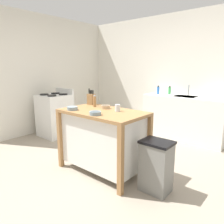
{
  "coord_description": "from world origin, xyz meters",
  "views": [
    {
      "loc": [
        1.8,
        -2.09,
        1.46
      ],
      "look_at": [
        -0.12,
        0.18,
        0.83
      ],
      "focal_mm": 33.69,
      "sensor_mm": 36.0,
      "label": 1
    }
  ],
  "objects_px": {
    "stove": "(55,115)",
    "bottle_dish_soap": "(158,90)",
    "sink_faucet": "(188,90)",
    "bottle_hand_soap": "(170,91)",
    "drinking_cup": "(118,108)",
    "knife_block": "(91,99)",
    "pepper_grinder": "(95,101)",
    "trash_bin": "(156,166)",
    "bowl_ceramic_small": "(106,107)",
    "kitchen_island": "(103,138)",
    "bowl_stoneware_deep": "(72,108)",
    "bowl_ceramic_wide": "(95,113)"
  },
  "relations": [
    {
      "from": "drinking_cup",
      "to": "bottle_dish_soap",
      "type": "distance_m",
      "value": 1.97
    },
    {
      "from": "kitchen_island",
      "to": "bottle_dish_soap",
      "type": "distance_m",
      "value": 2.1
    },
    {
      "from": "bottle_hand_soap",
      "to": "drinking_cup",
      "type": "bearing_deg",
      "value": -83.74
    },
    {
      "from": "stove",
      "to": "bottle_dish_soap",
      "type": "bearing_deg",
      "value": 43.01
    },
    {
      "from": "trash_bin",
      "to": "bottle_hand_soap",
      "type": "height_order",
      "value": "bottle_hand_soap"
    },
    {
      "from": "kitchen_island",
      "to": "sink_faucet",
      "type": "height_order",
      "value": "sink_faucet"
    },
    {
      "from": "drinking_cup",
      "to": "bottle_dish_soap",
      "type": "height_order",
      "value": "bottle_dish_soap"
    },
    {
      "from": "bowl_ceramic_small",
      "to": "drinking_cup",
      "type": "height_order",
      "value": "drinking_cup"
    },
    {
      "from": "sink_faucet",
      "to": "bottle_dish_soap",
      "type": "relative_size",
      "value": 1.19
    },
    {
      "from": "bowl_ceramic_wide",
      "to": "bowl_stoneware_deep",
      "type": "bearing_deg",
      "value": 177.66
    },
    {
      "from": "bowl_ceramic_small",
      "to": "bottle_hand_soap",
      "type": "height_order",
      "value": "bottle_hand_soap"
    },
    {
      "from": "kitchen_island",
      "to": "trash_bin",
      "type": "distance_m",
      "value": 0.85
    },
    {
      "from": "knife_block",
      "to": "bowl_ceramic_small",
      "type": "height_order",
      "value": "knife_block"
    },
    {
      "from": "trash_bin",
      "to": "stove",
      "type": "distance_m",
      "value": 2.76
    },
    {
      "from": "bowl_ceramic_small",
      "to": "sink_faucet",
      "type": "bearing_deg",
      "value": 79.12
    },
    {
      "from": "drinking_cup",
      "to": "bottle_hand_soap",
      "type": "bearing_deg",
      "value": 96.26
    },
    {
      "from": "bottle_dish_soap",
      "to": "bowl_stoneware_deep",
      "type": "bearing_deg",
      "value": -92.98
    },
    {
      "from": "kitchen_island",
      "to": "bottle_hand_soap",
      "type": "height_order",
      "value": "bottle_hand_soap"
    },
    {
      "from": "bowl_ceramic_wide",
      "to": "sink_faucet",
      "type": "distance_m",
      "value": 2.51
    },
    {
      "from": "bowl_ceramic_wide",
      "to": "trash_bin",
      "type": "distance_m",
      "value": 0.97
    },
    {
      "from": "bowl_ceramic_wide",
      "to": "bottle_dish_soap",
      "type": "xyz_separation_m",
      "value": [
        -0.35,
        2.28,
        0.07
      ]
    },
    {
      "from": "stove",
      "to": "sink_faucet",
      "type": "bearing_deg",
      "value": 38.24
    },
    {
      "from": "drinking_cup",
      "to": "stove",
      "type": "height_order",
      "value": "stove"
    },
    {
      "from": "kitchen_island",
      "to": "bowl_stoneware_deep",
      "type": "bearing_deg",
      "value": -147.28
    },
    {
      "from": "drinking_cup",
      "to": "trash_bin",
      "type": "xyz_separation_m",
      "value": [
        0.66,
        -0.09,
        -0.61
      ]
    },
    {
      "from": "bowl_ceramic_wide",
      "to": "sink_faucet",
      "type": "bearing_deg",
      "value": 84.83
    },
    {
      "from": "drinking_cup",
      "to": "stove",
      "type": "xyz_separation_m",
      "value": [
        -2.05,
        0.4,
        -0.47
      ]
    },
    {
      "from": "trash_bin",
      "to": "sink_faucet",
      "type": "distance_m",
      "value": 2.39
    },
    {
      "from": "stove",
      "to": "trash_bin",
      "type": "bearing_deg",
      "value": -10.3
    },
    {
      "from": "bowl_stoneware_deep",
      "to": "sink_faucet",
      "type": "distance_m",
      "value": 2.58
    },
    {
      "from": "kitchen_island",
      "to": "bottle_dish_soap",
      "type": "height_order",
      "value": "bottle_dish_soap"
    },
    {
      "from": "trash_bin",
      "to": "bowl_ceramic_small",
      "type": "bearing_deg",
      "value": 172.11
    },
    {
      "from": "pepper_grinder",
      "to": "bottle_hand_soap",
      "type": "relative_size",
      "value": 1.02
    },
    {
      "from": "sink_faucet",
      "to": "bottle_dish_soap",
      "type": "xyz_separation_m",
      "value": [
        -0.57,
        -0.22,
        -0.03
      ]
    },
    {
      "from": "bowl_ceramic_small",
      "to": "stove",
      "type": "height_order",
      "value": "stove"
    },
    {
      "from": "knife_block",
      "to": "stove",
      "type": "bearing_deg",
      "value": 169.42
    },
    {
      "from": "kitchen_island",
      "to": "trash_bin",
      "type": "bearing_deg",
      "value": 1.14
    },
    {
      "from": "sink_faucet",
      "to": "bottle_hand_soap",
      "type": "distance_m",
      "value": 0.39
    },
    {
      "from": "bowl_ceramic_small",
      "to": "bowl_stoneware_deep",
      "type": "bearing_deg",
      "value": -127.59
    },
    {
      "from": "kitchen_island",
      "to": "bowl_ceramic_small",
      "type": "xyz_separation_m",
      "value": [
        -0.07,
        0.14,
        0.41
      ]
    },
    {
      "from": "bowl_ceramic_small",
      "to": "drinking_cup",
      "type": "distance_m",
      "value": 0.26
    },
    {
      "from": "pepper_grinder",
      "to": "bowl_ceramic_small",
      "type": "bearing_deg",
      "value": 0.38
    },
    {
      "from": "bottle_dish_soap",
      "to": "bowl_ceramic_wide",
      "type": "bearing_deg",
      "value": -81.31
    },
    {
      "from": "knife_block",
      "to": "bowl_ceramic_small",
      "type": "distance_m",
      "value": 0.42
    },
    {
      "from": "bowl_stoneware_deep",
      "to": "drinking_cup",
      "type": "height_order",
      "value": "drinking_cup"
    },
    {
      "from": "bowl_ceramic_small",
      "to": "trash_bin",
      "type": "distance_m",
      "value": 1.09
    },
    {
      "from": "knife_block",
      "to": "bottle_dish_soap",
      "type": "bearing_deg",
      "value": 82.59
    },
    {
      "from": "bottle_hand_soap",
      "to": "bowl_stoneware_deep",
      "type": "bearing_deg",
      "value": -97.37
    },
    {
      "from": "kitchen_island",
      "to": "trash_bin",
      "type": "relative_size",
      "value": 1.89
    },
    {
      "from": "trash_bin",
      "to": "sink_faucet",
      "type": "relative_size",
      "value": 2.86
    }
  ]
}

